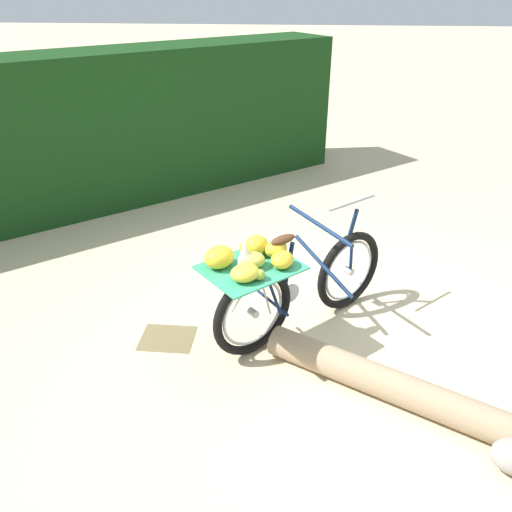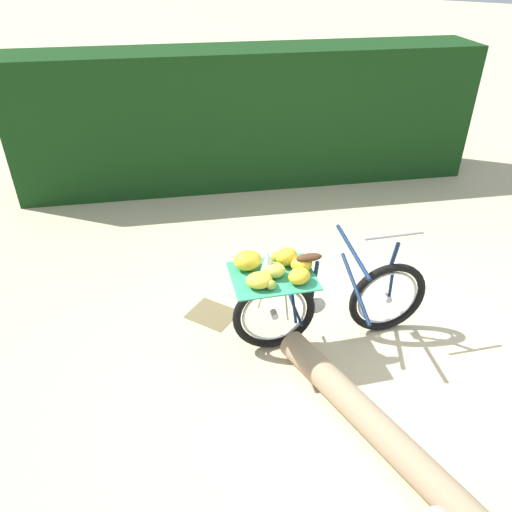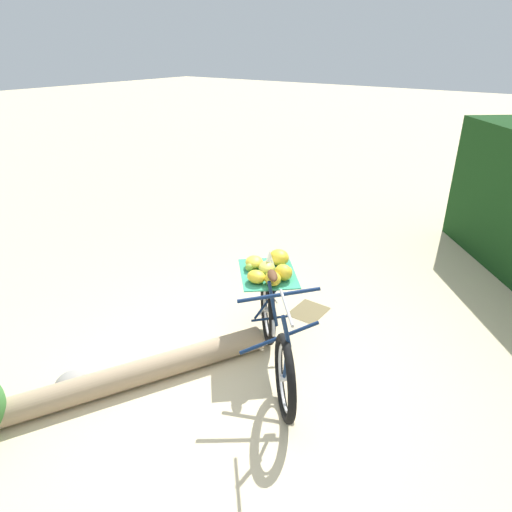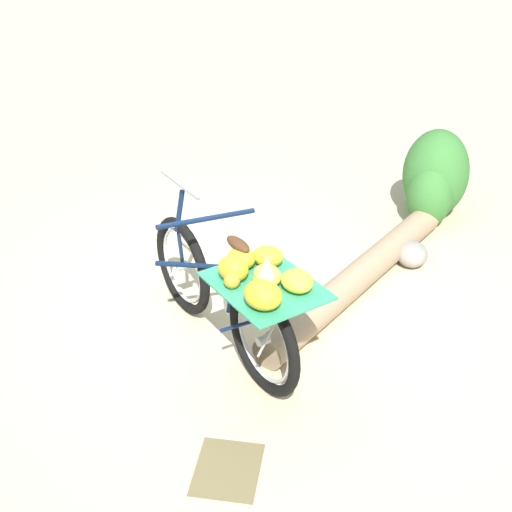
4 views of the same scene
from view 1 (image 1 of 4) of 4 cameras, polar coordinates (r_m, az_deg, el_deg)
ground_plane at (r=4.47m, az=8.36°, el=-7.76°), size 60.00×60.00×0.00m
foliage_hedge at (r=6.88m, az=-15.55°, el=13.48°), size 5.49×4.77×1.87m
bicycle at (r=4.05m, az=3.66°, el=-2.70°), size 1.52×1.42×1.03m
fallen_log at (r=3.78m, az=18.56°, el=-14.90°), size 2.24×1.31×0.23m
leaf_litter_patch at (r=4.35m, az=-9.84°, el=-8.99°), size 0.44×0.36×0.01m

